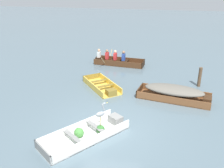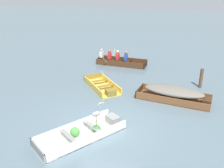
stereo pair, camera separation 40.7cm
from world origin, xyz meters
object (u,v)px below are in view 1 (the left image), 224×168
skiff_yellow_near_moored (103,86)px  rowboat_dark_varnish_with_crew (116,60)px  skiff_wooden_brown_mid_moored (175,92)px  heron_on_dinghy (101,113)px  dinghy_white_foreground (88,133)px  mooring_post (200,77)px

skiff_yellow_near_moored → rowboat_dark_varnish_with_crew: size_ratio=0.80×
skiff_wooden_brown_mid_moored → heron_on_dinghy: size_ratio=4.04×
dinghy_white_foreground → heron_on_dinghy: heron_on_dinghy is taller
skiff_wooden_brown_mid_moored → rowboat_dark_varnish_with_crew: size_ratio=1.05×
skiff_yellow_near_moored → heron_on_dinghy: bearing=-76.4°
skiff_yellow_near_moored → rowboat_dark_varnish_with_crew: (-0.15, 3.99, 0.13)m
skiff_yellow_near_moored → mooring_post: size_ratio=2.55×
rowboat_dark_varnish_with_crew → mooring_post: bearing=-28.4°
skiff_yellow_near_moored → heron_on_dinghy: size_ratio=3.05×
skiff_wooden_brown_mid_moored → heron_on_dinghy: heron_on_dinghy is taller
skiff_wooden_brown_mid_moored → mooring_post: mooring_post is taller
dinghy_white_foreground → rowboat_dark_varnish_with_crew: 8.14m
skiff_wooden_brown_mid_moored → dinghy_white_foreground: bearing=-128.9°
dinghy_white_foreground → rowboat_dark_varnish_with_crew: bearing=95.0°
heron_on_dinghy → mooring_post: size_ratio=0.84×
rowboat_dark_varnish_with_crew → mooring_post: 5.57m
heron_on_dinghy → skiff_wooden_brown_mid_moored: bearing=53.6°
skiff_yellow_near_moored → rowboat_dark_varnish_with_crew: 3.99m
dinghy_white_foreground → mooring_post: mooring_post is taller
rowboat_dark_varnish_with_crew → skiff_yellow_near_moored: bearing=-87.8°
skiff_yellow_near_moored → skiff_wooden_brown_mid_moored: size_ratio=0.76×
skiff_wooden_brown_mid_moored → rowboat_dark_varnish_with_crew: (-3.65, 4.45, -0.12)m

